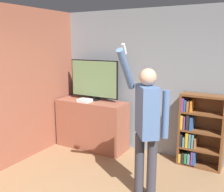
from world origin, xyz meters
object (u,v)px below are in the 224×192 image
at_px(television, 94,80).
at_px(bookshelf, 197,132).
at_px(game_console, 85,100).
at_px(person, 146,121).

xyz_separation_m(television, bookshelf, (2.00, 0.11, -0.78)).
relative_size(television, bookshelf, 0.84).
xyz_separation_m(television, game_console, (-0.07, -0.24, -0.38)).
bearing_deg(bookshelf, game_console, -170.31).
xyz_separation_m(game_console, person, (1.67, -0.96, 0.10)).
height_order(bookshelf, person, person).
xyz_separation_m(television, person, (1.60, -1.20, -0.28)).
relative_size(television, game_console, 4.21).
distance_m(television, person, 2.02).
bearing_deg(television, game_console, -105.51).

